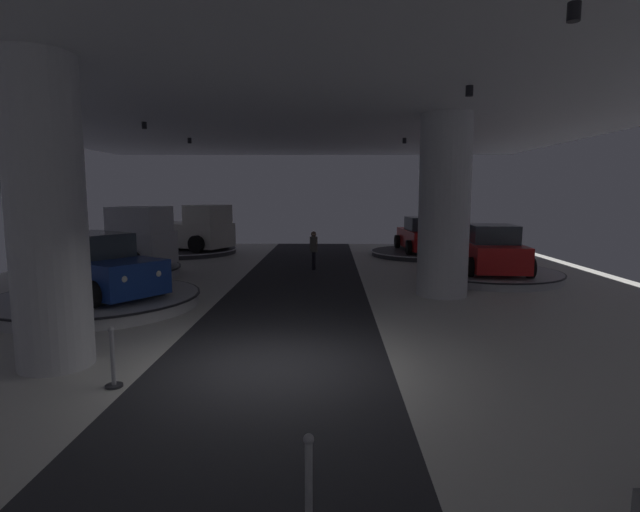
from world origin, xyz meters
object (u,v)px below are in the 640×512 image
at_px(pickup_truck_deep_left, 187,231).
at_px(visitor_walking_near, 314,248).
at_px(column_left, 47,215).
at_px(display_car_far_right, 490,250).
at_px(display_platform_deep_left, 182,251).
at_px(display_platform_far_right, 489,274).
at_px(display_platform_mid_left, 97,300).
at_px(display_car_mid_left, 95,267).
at_px(display_car_deep_right, 423,236).
at_px(column_right, 444,206).
at_px(pickup_truck_far_left, 107,243).
at_px(display_platform_deep_right, 422,253).
at_px(display_platform_far_left, 101,272).

height_order(pickup_truck_deep_left, visitor_walking_near, pickup_truck_deep_left).
height_order(column_left, display_car_far_right, column_left).
bearing_deg(display_platform_deep_left, display_platform_far_right, -28.61).
height_order(display_platform_mid_left, display_car_mid_left, display_car_mid_left).
xyz_separation_m(column_left, display_platform_mid_left, (-1.47, 4.60, -2.56)).
bearing_deg(display_car_deep_right, column_right, -97.01).
relative_size(column_right, column_left, 1.00).
distance_m(column_right, pickup_truck_far_left, 12.26).
relative_size(display_car_deep_right, display_platform_mid_left, 0.78).
distance_m(column_left, pickup_truck_far_left, 10.08).
bearing_deg(display_platform_deep_right, pickup_truck_deep_left, 177.25).
distance_m(display_platform_deep_left, display_platform_far_right, 15.60).
relative_size(display_platform_deep_left, visitor_walking_near, 3.57).
xyz_separation_m(column_left, pickup_truck_deep_left, (-2.51, 16.73, -1.56)).
bearing_deg(display_platform_far_right, display_platform_far_left, 179.79).
xyz_separation_m(column_right, display_car_deep_right, (1.19, 9.68, -1.73)).
bearing_deg(display_platform_far_right, display_platform_deep_right, 100.25).
relative_size(display_platform_deep_right, display_platform_deep_left, 0.91).
height_order(pickup_truck_far_left, display_platform_deep_right, pickup_truck_far_left).
xyz_separation_m(column_left, display_car_mid_left, (-1.49, 4.62, -1.64)).
relative_size(column_right, pickup_truck_deep_left, 0.97).
xyz_separation_m(display_car_deep_right, display_platform_deep_left, (-12.47, 0.74, -0.88)).
bearing_deg(display_platform_far_left, display_platform_far_right, -0.21).
height_order(display_platform_far_left, display_car_mid_left, display_car_mid_left).
bearing_deg(display_platform_deep_right, display_platform_far_left, -153.27).
xyz_separation_m(display_platform_deep_left, display_platform_far_right, (13.69, -7.47, 0.02)).
bearing_deg(display_platform_deep_right, display_platform_far_right, -79.75).
bearing_deg(display_car_far_right, column_left, -139.30).
height_order(display_platform_deep_right, display_platform_far_right, display_platform_far_right).
xyz_separation_m(column_right, display_platform_mid_left, (-9.94, -1.84, -2.56)).
height_order(pickup_truck_deep_left, display_platform_far_right, pickup_truck_deep_left).
xyz_separation_m(display_platform_deep_right, display_platform_deep_left, (-12.47, 0.71, 0.00)).
relative_size(column_right, display_platform_mid_left, 0.99).
xyz_separation_m(column_right, column_left, (-8.47, -6.44, 0.00)).
distance_m(display_platform_deep_right, display_platform_far_right, 6.87).
bearing_deg(column_left, visitor_walking_near, 69.34).
bearing_deg(column_right, display_platform_mid_left, -169.51).
relative_size(display_car_deep_right, pickup_truck_deep_left, 0.76).
distance_m(display_platform_mid_left, display_car_mid_left, 0.92).
relative_size(column_left, display_platform_far_right, 1.07).
relative_size(display_platform_deep_right, display_platform_mid_left, 0.93).
distance_m(display_car_mid_left, visitor_walking_near, 8.97).
relative_size(column_left, display_car_deep_right, 1.27).
relative_size(column_right, display_car_mid_left, 1.22).
bearing_deg(display_platform_mid_left, pickup_truck_far_left, 111.32).
relative_size(display_platform_far_left, pickup_truck_far_left, 1.06).
xyz_separation_m(display_platform_far_right, display_car_mid_left, (-12.37, -4.77, 0.94)).
bearing_deg(display_platform_deep_left, display_platform_far_left, -96.53).
height_order(display_car_mid_left, visitor_walking_near, display_car_mid_left).
height_order(display_car_deep_right, display_platform_far_right, display_car_deep_right).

